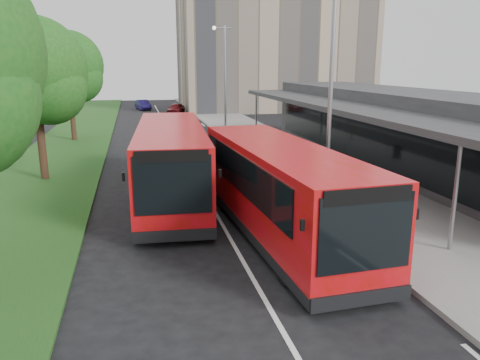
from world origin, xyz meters
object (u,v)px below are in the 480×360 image
Objects in this scene: lamp_post_far at (224,73)px; lamp_post_near at (329,82)px; bus_main at (280,190)px; car_far at (143,105)px; tree_far at (69,70)px; bollard at (245,136)px; bus_second at (171,162)px; car_near at (176,109)px; tree_mid at (35,76)px; litter_bin at (285,156)px.

lamp_post_near is at bearing -90.00° from lamp_post_far.
bus_main is 44.64m from car_far.
tree_far is 13.10m from bollard.
bus_second is 39.66m from car_far.
lamp_post_far reaches higher than car_near.
tree_far is 0.74× the size of bus_main.
tree_mid is 9.51× the size of litter_bin.
bus_second reaches higher than bus_main.
bus_second is at bearing 118.52° from bus_main.
tree_far is (-0.00, 12.00, 0.11)m from tree_mid.
lamp_post_near and lamp_post_far have the same top height.
lamp_post_near reaches higher than tree_mid.
car_near is (-2.76, 21.45, 0.00)m from bollard.
lamp_post_far is 23.18m from car_far.
tree_far is 11.17m from lamp_post_far.
bus_main is 10.79m from litter_bin.
lamp_post_near is (11.13, -7.05, -0.10)m from tree_mid.
tree_far reaches higher than car_far.
lamp_post_far reaches higher than bus_main.
bus_second is at bearing -39.58° from tree_mid.
lamp_post_near reaches higher than bus_second.
bollard is at bearing -89.47° from car_far.
bus_main is 2.96× the size of car_near.
tree_mid is 12.00m from tree_far.
lamp_post_near is 42.66m from car_far.
bollard is (5.95, 12.26, -0.93)m from bus_second.
car_near is (-3.32, 28.41, 0.06)m from litter_bin.
car_far is (-3.24, 44.51, -0.90)m from bus_main.
tree_far is 17.17m from litter_bin.
car_near is at bearing 93.69° from lamp_post_near.
lamp_post_far is 0.75× the size of bus_second.
tree_mid is 12.86m from litter_bin.
bus_second is 3.05× the size of car_near.
bus_second reaches higher than litter_bin.
tree_mid reaches higher than car_near.
bus_main is at bearing -135.94° from lamp_post_near.
lamp_post_near is 8.82m from litter_bin.
bus_second is (5.61, -4.64, -3.29)m from tree_mid.
lamp_post_far is at bearing 4.87° from tree_far.
bus_main is 0.97× the size of bus_second.
litter_bin is at bearing 42.98° from bus_second.
car_far is (-0.25, 39.65, -0.94)m from bus_second.
lamp_post_far is at bearing 49.32° from tree_mid.
lamp_post_near is 0.77× the size of bus_main.
bus_main is 2.90× the size of car_far.
lamp_post_far is 18.70m from bus_second.
car_far reaches higher than bollard.
litter_bin is at bearing 82.71° from lamp_post_near.
bollard is at bearing -85.41° from lamp_post_far.
lamp_post_far is (11.13, 12.95, -0.10)m from tree_mid.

